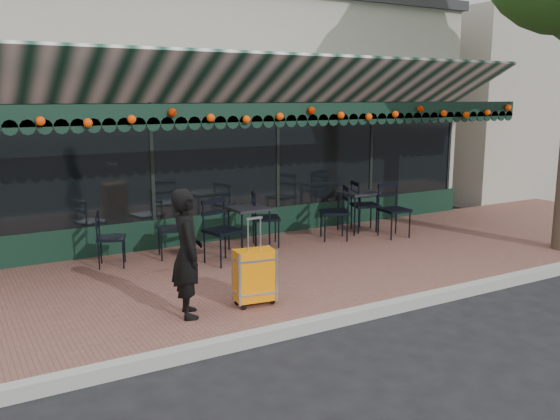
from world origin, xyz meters
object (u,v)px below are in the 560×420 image
chair_b_left (172,229)px  chair_a_left (334,213)px  cafe_table_b (249,212)px  chair_a_right (365,206)px  chair_b_front (223,231)px  suitcase (255,276)px  chair_solo (111,239)px  woman (187,253)px  cafe_table_a (358,196)px  chair_b_right (266,219)px  chair_a_front (394,211)px

chair_b_left → chair_a_left: bearing=96.5°
cafe_table_b → chair_a_right: 2.64m
chair_b_front → chair_b_left: bearing=114.3°
chair_a_right → suitcase: bearing=142.0°
chair_b_front → chair_solo: chair_b_front is taller
woman → cafe_table_a: 5.12m
chair_b_front → chair_b_right: bearing=16.5°
cafe_table_b → chair_a_left: bearing=-1.3°
suitcase → chair_a_left: 3.67m
chair_solo → woman: bearing=-155.8°
chair_b_left → chair_b_right: 1.67m
woman → cafe_table_b: (1.98, 2.30, -0.09)m
chair_b_front → chair_solo: bearing=142.0°
woman → chair_b_right: (2.40, 2.47, -0.28)m
chair_a_right → chair_b_front: bearing=119.1°
cafe_table_a → chair_a_right: size_ratio=0.79×
suitcase → chair_b_right: suitcase is taller
chair_a_front → chair_b_right: bearing=169.4°
chair_a_left → chair_a_right: 0.95m
chair_b_left → chair_a_front: bearing=92.5°
woman → cafe_table_a: bearing=-47.6°
chair_a_left → chair_b_right: bearing=-75.4°
chair_a_front → chair_b_right: chair_a_front is taller
chair_b_left → chair_solo: 0.97m
woman → chair_b_left: woman is taller
chair_a_front → chair_b_left: bearing=174.1°
chair_b_front → chair_a_front: bearing=-13.1°
cafe_table_a → chair_b_left: size_ratio=0.84×
cafe_table_b → chair_b_right: bearing=22.8°
chair_b_left → chair_b_front: (0.57, -0.73, 0.05)m
cafe_table_a → chair_solo: 4.68m
woman → cafe_table_b: bearing=-28.2°
suitcase → chair_solo: 2.82m
cafe_table_b → chair_b_left: (-1.25, 0.27, -0.21)m
cafe_table_b → chair_a_front: (2.77, -0.44, -0.18)m
chair_a_left → chair_a_right: chair_a_left is taller
suitcase → chair_b_front: 1.96m
woman → cafe_table_b: 3.03m
cafe_table_b → chair_a_left: chair_a_left is taller
chair_b_front → suitcase: bearing=-116.6°
cafe_table_b → chair_solo: (-2.22, 0.24, -0.24)m
cafe_table_a → chair_solo: bearing=-179.8°
suitcase → chair_a_right: size_ratio=1.12×
chair_b_right → chair_b_left: bearing=108.0°
chair_b_right → suitcase: bearing=169.8°
chair_a_front → cafe_table_a: bearing=118.5°
cafe_table_b → chair_b_front: (-0.69, -0.46, -0.17)m
chair_a_left → chair_solo: size_ratio=1.14×
chair_a_front → chair_b_front: chair_b_front is taller
chair_b_right → chair_solo: size_ratio=1.11×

